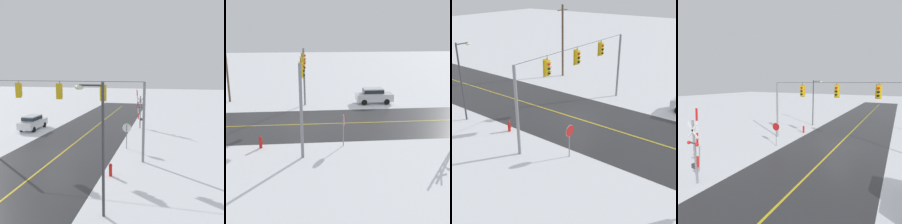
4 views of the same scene
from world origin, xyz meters
The scene contains 8 objects.
ground_plane centered at (0.00, 0.00, 0.00)m, with size 160.00×160.00×0.00m, color white.
road_asphalt centered at (0.00, 6.00, 0.00)m, with size 9.00×80.00×0.01m, color #303033.
lane_centre_line centered at (0.00, 6.00, 0.01)m, with size 0.14×72.00×0.01m, color gold.
signal_span centered at (-0.12, -0.01, 4.29)m, with size 14.20×0.47×6.22m.
stop_sign centered at (-5.25, -2.93, 1.71)m, with size 0.80×0.09×2.35m.
streetlamp_near centered at (-5.59, 7.52, 3.92)m, with size 1.39×0.28×6.50m.
fire_hydrant centered at (-5.11, 3.01, 0.47)m, with size 0.24×0.31×0.88m.
utility_pole centered at (9.33, 8.69, 4.33)m, with size 1.80×0.24×8.40m.
Camera 3 is at (-19.00, -12.80, 10.81)m, focal length 47.25 mm.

